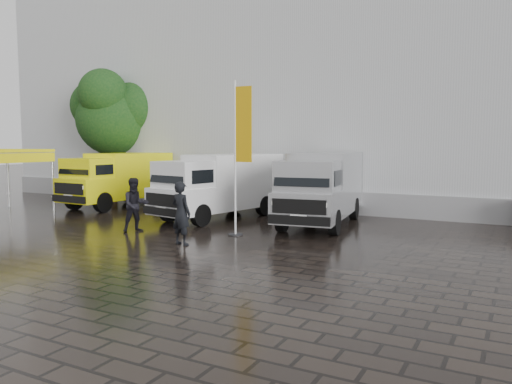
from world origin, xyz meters
The scene contains 10 objects.
ground centered at (0.00, 0.00, 0.00)m, with size 120.00×120.00×0.00m, color black.
exhibition_hall centered at (2.00, 16.00, 6.00)m, with size 44.00×16.00×12.00m, color silver.
hall_plinth centered at (2.00, 7.95, 0.50)m, with size 44.00×0.15×1.00m, color gray.
van_yellow centered at (-9.16, 5.14, 1.31)m, with size 2.19×5.69×2.63m, color #FFFC0D, non-canonical shape.
van_white centered at (-2.70, 4.27, 1.32)m, with size 2.03×6.10×2.64m, color white, non-canonical shape.
van_silver centered at (1.62, 4.70, 1.37)m, with size 2.11×6.32×2.74m, color #ACADB1, non-canonical shape.
flagpole centered at (0.02, 1.28, 2.90)m, with size 0.88×0.50×5.17m.
tree centered at (-12.17, 8.14, 4.74)m, with size 4.11×4.17×7.39m.
person_front centered at (-0.80, -0.90, 0.97)m, with size 0.71×0.47×1.95m, color black.
person_tent centered at (-3.60, 0.20, 0.95)m, with size 0.92×0.72×1.90m, color black.
Camera 1 is at (8.36, -13.10, 3.08)m, focal length 35.00 mm.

